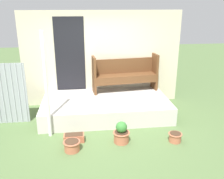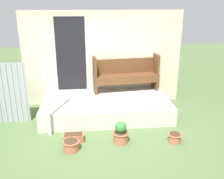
# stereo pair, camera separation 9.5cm
# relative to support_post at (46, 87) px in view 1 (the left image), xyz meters

# --- Properties ---
(ground_plane) EXTENTS (24.00, 24.00, 0.00)m
(ground_plane) POSITION_rel_support_post_xyz_m (1.12, 0.09, -1.14)
(ground_plane) COLOR #516B3D
(porch_slab) EXTENTS (3.21, 1.73, 0.43)m
(porch_slab) POSITION_rel_support_post_xyz_m (1.32, 0.95, -0.92)
(porch_slab) COLOR beige
(porch_slab) RESTS_ON ground_plane
(house_wall) EXTENTS (4.41, 0.08, 2.60)m
(house_wall) POSITION_rel_support_post_xyz_m (1.28, 1.84, 0.17)
(house_wall) COLOR beige
(house_wall) RESTS_ON ground_plane
(support_post) EXTENTS (0.08, 0.08, 2.28)m
(support_post) POSITION_rel_support_post_xyz_m (0.00, 0.00, 0.00)
(support_post) COLOR white
(support_post) RESTS_ON ground_plane
(bench) EXTENTS (1.82, 0.58, 1.01)m
(bench) POSITION_rel_support_post_xyz_m (1.92, 1.56, -0.18)
(bench) COLOR brown
(bench) RESTS_ON porch_slab
(flower_pot_left) EXTENTS (0.34, 0.34, 0.21)m
(flower_pot_left) POSITION_rel_support_post_xyz_m (0.49, -0.66, -1.02)
(flower_pot_left) COLOR #B76647
(flower_pot_left) RESTS_ON ground_plane
(flower_pot_middle) EXTENTS (0.36, 0.36, 0.47)m
(flower_pot_middle) POSITION_rel_support_post_xyz_m (1.51, -0.47, -0.93)
(flower_pot_middle) COLOR #B76647
(flower_pot_middle) RESTS_ON ground_plane
(flower_pot_right) EXTENTS (0.29, 0.29, 0.20)m
(flower_pot_right) POSITION_rel_support_post_xyz_m (2.64, -0.58, -1.03)
(flower_pot_right) COLOR #B76647
(flower_pot_right) RESTS_ON ground_plane
(planter_box_rect) EXTENTS (0.43, 0.21, 0.17)m
(planter_box_rect) POSITION_rel_support_post_xyz_m (0.53, -0.31, -1.06)
(planter_box_rect) COLOR #B26042
(planter_box_rect) RESTS_ON ground_plane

